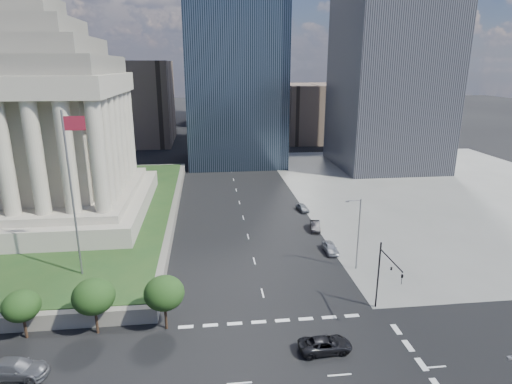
{
  "coord_description": "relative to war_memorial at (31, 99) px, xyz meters",
  "views": [
    {
      "loc": [
        -6.13,
        -25.91,
        26.65
      ],
      "look_at": [
        -0.93,
        18.87,
        13.22
      ],
      "focal_mm": 30.0,
      "sensor_mm": 36.0,
      "label": 1
    }
  ],
  "objects": [
    {
      "name": "ground",
      "position": [
        34.0,
        52.0,
        -21.4
      ],
      "size": [
        500.0,
        500.0,
        0.0
      ],
      "primitive_type": "plane",
      "color": "black",
      "rests_on": "ground"
    },
    {
      "name": "sidewalk_ne",
      "position": [
        80.0,
        12.0,
        -21.38
      ],
      "size": [
        68.0,
        90.0,
        0.03
      ],
      "primitive_type": "cube",
      "color": "slate",
      "rests_on": "ground"
    },
    {
      "name": "war_memorial",
      "position": [
        0.0,
        0.0,
        0.0
      ],
      "size": [
        34.0,
        34.0,
        39.0
      ],
      "primitive_type": null,
      "color": "#9E9684",
      "rests_on": "plaza_lawn"
    },
    {
      "name": "flagpole",
      "position": [
        12.17,
        -24.0,
        -8.29
      ],
      "size": [
        2.52,
        0.24,
        20.0
      ],
      "color": "slate",
      "rests_on": "plaza_lawn"
    },
    {
      "name": "midrise_glass",
      "position": [
        36.0,
        47.0,
        8.6
      ],
      "size": [
        26.0,
        26.0,
        60.0
      ],
      "primitive_type": "cube",
      "color": "black",
      "rests_on": "ground"
    },
    {
      "name": "building_filler_ne",
      "position": [
        66.0,
        82.0,
        -11.4
      ],
      "size": [
        20.0,
        30.0,
        20.0
      ],
      "primitive_type": "cube",
      "color": "brown",
      "rests_on": "ground"
    },
    {
      "name": "building_filler_nw",
      "position": [
        4.0,
        82.0,
        -7.4
      ],
      "size": [
        24.0,
        30.0,
        28.0
      ],
      "primitive_type": "cube",
      "color": "brown",
      "rests_on": "ground"
    },
    {
      "name": "traffic_signal_ne",
      "position": [
        46.5,
        -34.3,
        -16.15
      ],
      "size": [
        0.3,
        5.74,
        8.0
      ],
      "color": "black",
      "rests_on": "ground"
    },
    {
      "name": "street_lamp_north",
      "position": [
        47.33,
        -23.0,
        -15.74
      ],
      "size": [
        2.13,
        0.22,
        10.0
      ],
      "color": "slate",
      "rests_on": "ground"
    },
    {
      "name": "pickup_truck",
      "position": [
        38.6,
        -39.58,
        -20.68
      ],
      "size": [
        5.33,
        2.67,
        1.45
      ],
      "primitive_type": "imported",
      "rotation": [
        0.0,
        0.0,
        1.62
      ],
      "color": "black",
      "rests_on": "ground"
    },
    {
      "name": "suv_grey",
      "position": [
        10.36,
        -39.82,
        -20.58
      ],
      "size": [
        3.05,
        5.9,
        1.63
      ],
      "primitive_type": "imported",
      "rotation": [
        0.0,
        0.0,
        1.43
      ],
      "color": "#4C4E53",
      "rests_on": "ground"
    },
    {
      "name": "parked_sedan_near",
      "position": [
        45.5,
        -17.42,
        -20.66
      ],
      "size": [
        4.36,
        1.76,
        1.49
      ],
      "primitive_type": "imported",
      "rotation": [
        0.0,
        0.0,
        0.0
      ],
      "color": "gray",
      "rests_on": "ground"
    },
    {
      "name": "parked_sedan_mid",
      "position": [
        45.5,
        -8.38,
        -20.68
      ],
      "size": [
        2.25,
        4.55,
        1.43
      ],
      "primitive_type": "imported",
      "rotation": [
        0.0,
        0.0,
        -0.17
      ],
      "color": "black",
      "rests_on": "ground"
    },
    {
      "name": "parked_sedan_far",
      "position": [
        45.5,
        1.42,
        -20.73
      ],
      "size": [
        4.16,
        2.24,
        1.34
      ],
      "primitive_type": "imported",
      "rotation": [
        0.0,
        0.0,
        0.17
      ],
      "color": "slate",
      "rests_on": "ground"
    }
  ]
}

